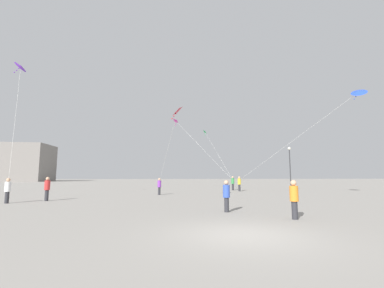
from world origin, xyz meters
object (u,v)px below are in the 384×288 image
at_px(person_in_red, 47,188).
at_px(lamppost_east, 290,162).
at_px(kite_crimson_delta, 177,113).
at_px(person_in_green, 233,183).
at_px(kite_emerald_delta, 206,133).
at_px(person_in_purple, 159,186).
at_px(person_in_orange, 294,198).
at_px(person_in_yellow, 239,183).
at_px(person_in_blue, 226,195).
at_px(building_left_hall, 10,163).
at_px(kite_cobalt_diamond, 358,93).
at_px(kite_magenta_delta, 177,123).
at_px(kite_violet_diamond, 21,67).
at_px(person_in_white, 8,189).

xyz_separation_m(person_in_red, lamppost_east, (24.13, 10.50, 2.64)).
xyz_separation_m(person_in_red, kite_crimson_delta, (9.60, -0.49, 5.85)).
xyz_separation_m(person_in_green, kite_emerald_delta, (-1.98, 9.94, 8.06)).
distance_m(person_in_purple, lamppost_east, 16.97).
bearing_deg(lamppost_east, person_in_orange, -115.88).
relative_size(person_in_yellow, person_in_blue, 1.10).
height_order(person_in_purple, building_left_hall, building_left_hall).
bearing_deg(person_in_yellow, kite_crimson_delta, 151.82).
relative_size(person_in_blue, kite_cobalt_diamond, 0.15).
bearing_deg(person_in_purple, person_in_green, 31.63).
relative_size(person_in_red, kite_cobalt_diamond, 0.16).
height_order(person_in_blue, kite_emerald_delta, kite_emerald_delta).
relative_size(kite_magenta_delta, kite_violet_diamond, 0.90).
bearing_deg(person_in_red, kite_emerald_delta, 36.60).
xyz_separation_m(person_in_blue, kite_cobalt_diamond, (13.75, 7.42, 8.31)).
relative_size(person_in_white, kite_crimson_delta, 0.26).
xyz_separation_m(person_in_orange, building_left_hall, (-58.04, 81.71, 5.31)).
xyz_separation_m(kite_magenta_delta, kite_emerald_delta, (5.04, 4.38, -0.88)).
distance_m(person_in_red, kite_cobalt_diamond, 27.01).
relative_size(person_in_purple, person_in_red, 0.92).
distance_m(kite_magenta_delta, lamppost_east, 17.06).
bearing_deg(person_in_green, person_in_yellow, -178.25).
bearing_deg(building_left_hall, person_in_white, -60.44).
bearing_deg(person_in_white, kite_magenta_delta, 132.84).
distance_m(person_in_white, lamppost_east, 28.80).
height_order(kite_cobalt_diamond, building_left_hall, building_left_hall).
bearing_deg(kite_cobalt_diamond, kite_violet_diamond, 176.99).
distance_m(person_in_purple, person_in_orange, 16.30).
height_order(person_in_green, person_in_red, person_in_green).
distance_m(person_in_yellow, person_in_orange, 20.43).
bearing_deg(person_in_red, lamppost_east, 4.25).
height_order(person_in_yellow, building_left_hall, building_left_hall).
bearing_deg(kite_crimson_delta, person_in_purple, 103.62).
distance_m(person_in_yellow, person_in_red, 20.56).
bearing_deg(kite_cobalt_diamond, person_in_red, -179.36).
bearing_deg(kite_crimson_delta, kite_violet_diamond, 170.06).
xyz_separation_m(kite_emerald_delta, kite_crimson_delta, (-5.83, -23.25, -2.23)).
xyz_separation_m(person_in_green, kite_magenta_delta, (-7.02, 5.55, 8.94)).
relative_size(person_in_white, person_in_orange, 1.02).
bearing_deg(person_in_yellow, person_in_blue, 170.14).
distance_m(person_in_green, person_in_blue, 20.69).
distance_m(kite_emerald_delta, lamppost_east, 15.99).
relative_size(person_in_red, kite_crimson_delta, 0.26).
relative_size(kite_cobalt_diamond, building_left_hall, 0.45).
distance_m(person_in_purple, person_in_red, 9.81).
bearing_deg(lamppost_east, kite_crimson_delta, -142.92).
relative_size(person_in_green, building_left_hall, 0.07).
xyz_separation_m(person_in_red, kite_cobalt_diamond, (25.72, 0.29, 8.23)).
bearing_deg(kite_cobalt_diamond, person_in_green, 123.55).
height_order(kite_emerald_delta, kite_crimson_delta, kite_emerald_delta).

